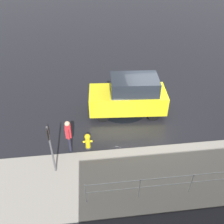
# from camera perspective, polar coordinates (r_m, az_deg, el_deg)

# --- Properties ---
(ground_plane) EXTENTS (60.00, 60.00, 0.00)m
(ground_plane) POSITION_cam_1_polar(r_m,az_deg,el_deg) (13.54, 8.67, 0.18)
(ground_plane) COLOR black
(kerb_strip) EXTENTS (24.00, 3.20, 0.04)m
(kerb_strip) POSITION_cam_1_polar(r_m,az_deg,el_deg) (10.68, 14.09, -13.50)
(kerb_strip) COLOR gray
(kerb_strip) RESTS_ON ground
(moving_hatchback) EXTENTS (4.02, 1.98, 2.06)m
(moving_hatchback) POSITION_cam_1_polar(r_m,az_deg,el_deg) (12.78, 3.98, 3.73)
(moving_hatchback) COLOR yellow
(moving_hatchback) RESTS_ON ground
(fire_hydrant) EXTENTS (0.42, 0.31, 0.80)m
(fire_hydrant) POSITION_cam_1_polar(r_m,az_deg,el_deg) (11.13, -5.58, -6.67)
(fire_hydrant) COLOR gold
(fire_hydrant) RESTS_ON ground
(pedestrian) EXTENTS (0.25, 0.57, 1.62)m
(pedestrian) POSITION_cam_1_polar(r_m,az_deg,el_deg) (10.77, -9.90, -4.90)
(pedestrian) COLOR #B2262D
(pedestrian) RESTS_ON ground
(metal_railing) EXTENTS (7.73, 0.04, 1.05)m
(metal_railing) POSITION_cam_1_polar(r_m,az_deg,el_deg) (9.75, 17.87, -14.56)
(metal_railing) COLOR #B7BABF
(metal_railing) RESTS_ON ground
(sign_post) EXTENTS (0.07, 0.44, 2.40)m
(sign_post) POSITION_cam_1_polar(r_m,az_deg,el_deg) (9.58, -13.95, -7.04)
(sign_post) COLOR #4C4C51
(sign_post) RESTS_ON ground
(puddle_patch) EXTENTS (2.84, 2.84, 0.01)m
(puddle_patch) POSITION_cam_1_polar(r_m,az_deg,el_deg) (13.70, 2.47, 1.17)
(puddle_patch) COLOR black
(puddle_patch) RESTS_ON ground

